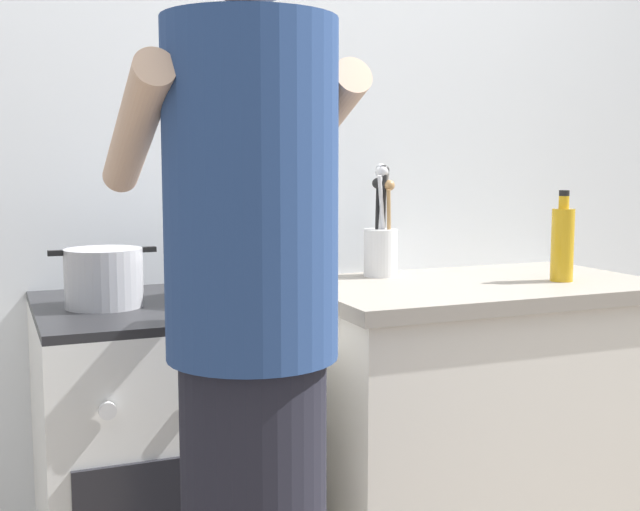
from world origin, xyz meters
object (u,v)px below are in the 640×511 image
Objects in this scene: pot at (104,278)px; person at (252,378)px; stove_range at (167,480)px; mixing_bowl at (221,277)px; utensil_crock at (381,241)px; oil_bottle at (562,243)px.

person is (0.17, -0.60, -0.11)m from pot.
mixing_bowl is at bearing -6.67° from stove_range.
mixing_bowl reaches higher than stove_range.
pot is 0.63m from person.
person is (-0.11, -0.59, -0.10)m from mixing_bowl.
person reaches higher than stove_range.
stove_range is 0.54m from pot.
utensil_crock is (0.83, 0.21, 0.04)m from pot.
pot reaches higher than stove_range.
pot is 0.74× the size of utensil_crock.
utensil_crock reaches higher than pot.
utensil_crock is at bearing 16.69° from stove_range.
oil_bottle is at bearing -3.28° from pot.
utensil_crock is 0.52m from oil_bottle.
pot is at bearing 177.93° from mixing_bowl.
person is at bearing -128.99° from utensil_crock.
mixing_bowl is at bearing -2.07° from pot.
stove_range is at bearing 173.33° from mixing_bowl.
utensil_crock reaches higher than mixing_bowl.
pot is 0.90× the size of mixing_bowl.
person is at bearing -73.94° from pot.
oil_bottle is (1.12, -0.08, 0.56)m from stove_range.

